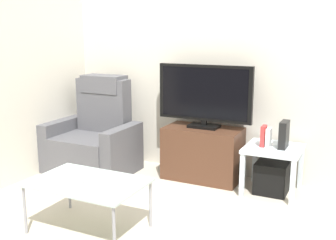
{
  "coord_description": "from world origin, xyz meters",
  "views": [
    {
      "loc": [
        1.42,
        -3.17,
        1.59
      ],
      "look_at": [
        -0.37,
        0.5,
        0.7
      ],
      "focal_mm": 43.99,
      "sensor_mm": 36.0,
      "label": 1
    }
  ],
  "objects": [
    {
      "name": "book_middle",
      "position": [
        0.59,
        0.76,
        0.56
      ],
      "size": [
        0.04,
        0.11,
        0.18
      ],
      "primitive_type": "cube",
      "color": "white",
      "rests_on": "side_table"
    },
    {
      "name": "side_table",
      "position": [
        0.64,
        0.78,
        0.4
      ],
      "size": [
        0.54,
        0.54,
        0.47
      ],
      "color": "silver",
      "rests_on": "ground"
    },
    {
      "name": "wall_side",
      "position": [
        -1.88,
        0.0,
        1.3
      ],
      "size": [
        0.06,
        4.48,
        2.6
      ],
      "primitive_type": "cube",
      "color": "beige",
      "rests_on": "ground"
    },
    {
      "name": "tv_stand",
      "position": [
        -0.12,
        0.85,
        0.29
      ],
      "size": [
        0.82,
        0.44,
        0.57
      ],
      "color": "#4C2D1E",
      "rests_on": "ground"
    },
    {
      "name": "game_console",
      "position": [
        0.73,
        0.79,
        0.6
      ],
      "size": [
        0.07,
        0.2,
        0.26
      ],
      "primitive_type": "cube",
      "color": "black",
      "rests_on": "side_table"
    },
    {
      "name": "cell_phone",
      "position": [
        -0.56,
        -0.7,
        0.42
      ],
      "size": [
        0.11,
        0.16,
        0.01
      ],
      "primitive_type": "cube",
      "rotation": [
        0.0,
        0.0,
        0.33
      ],
      "color": "#B7B7BC",
      "rests_on": "coffee_table"
    },
    {
      "name": "wall_back",
      "position": [
        0.0,
        1.13,
        1.3
      ],
      "size": [
        6.4,
        0.06,
        2.6
      ],
      "primitive_type": "cube",
      "color": "beige",
      "rests_on": "ground"
    },
    {
      "name": "television",
      "position": [
        -0.12,
        0.87,
        0.93
      ],
      "size": [
        1.04,
        0.2,
        0.67
      ],
      "color": "black",
      "rests_on": "tv_stand"
    },
    {
      "name": "book_leftmost",
      "position": [
        0.54,
        0.76,
        0.58
      ],
      "size": [
        0.04,
        0.12,
        0.21
      ],
      "primitive_type": "cube",
      "color": "red",
      "rests_on": "side_table"
    },
    {
      "name": "subwoofer_box",
      "position": [
        0.64,
        0.78,
        0.16
      ],
      "size": [
        0.31,
        0.31,
        0.31
      ],
      "primitive_type": "cube",
      "color": "black",
      "rests_on": "ground"
    },
    {
      "name": "recliner_armchair",
      "position": [
        -1.36,
        0.59,
        0.37
      ],
      "size": [
        0.98,
        0.78,
        1.08
      ],
      "rotation": [
        0.0,
        0.0,
        0.03
      ],
      "color": "#515156",
      "rests_on": "ground"
    },
    {
      "name": "coffee_table",
      "position": [
        -0.51,
        -0.67,
        0.39
      ],
      "size": [
        0.9,
        0.6,
        0.42
      ],
      "color": "#B2C6C1",
      "rests_on": "ground"
    },
    {
      "name": "ground_plane",
      "position": [
        0.0,
        0.0,
        0.0
      ],
      "size": [
        6.4,
        6.4,
        0.0
      ],
      "primitive_type": "plane",
      "color": "beige"
    }
  ]
}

